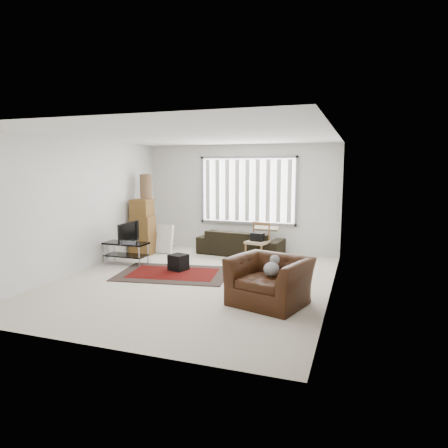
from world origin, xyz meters
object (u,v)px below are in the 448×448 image
at_px(moving_boxes, 143,229).
at_px(sofa, 241,239).
at_px(tv_stand, 126,248).
at_px(side_chair, 258,240).
at_px(armchair, 270,277).

xyz_separation_m(moving_boxes, sofa, (2.32, 0.68, -0.23)).
distance_m(tv_stand, moving_boxes, 1.12).
distance_m(moving_boxes, sofa, 2.43).
height_order(tv_stand, sofa, sofa).
relative_size(side_chair, armchair, 0.63).
distance_m(sofa, side_chair, 0.75).
bearing_deg(sofa, moving_boxes, 21.17).
relative_size(moving_boxes, armchair, 0.98).
height_order(tv_stand, moving_boxes, moving_boxes).
height_order(moving_boxes, sofa, moving_boxes).
bearing_deg(tv_stand, moving_boxes, 100.53).
height_order(moving_boxes, side_chair, moving_boxes).
xyz_separation_m(tv_stand, armchair, (3.58, -1.52, 0.07)).
bearing_deg(side_chair, armchair, -60.33).
distance_m(tv_stand, side_chair, 2.96).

